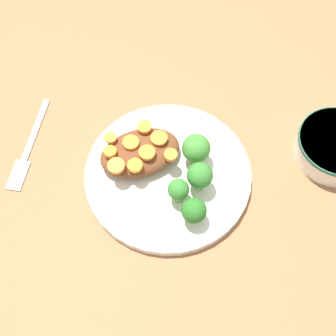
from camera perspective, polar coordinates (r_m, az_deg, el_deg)
ground_plane at (r=0.74m, az=0.00°, el=-1.12°), size 4.00×4.00×0.00m
plate at (r=0.74m, az=0.00°, el=-0.75°), size 0.26×0.26×0.02m
dip_bowl at (r=0.79m, az=19.77°, el=2.52°), size 0.13×0.13×0.04m
stew_mound at (r=0.73m, az=-3.43°, el=1.89°), size 0.13×0.08×0.03m
broccoli_floret_0 at (r=0.69m, az=3.89°, el=-0.99°), size 0.04×0.04×0.06m
broccoli_floret_1 at (r=0.69m, az=1.07°, el=-2.79°), size 0.03×0.03×0.05m
broccoli_floret_2 at (r=0.71m, az=3.45°, el=2.34°), size 0.04×0.04×0.06m
broccoli_floret_3 at (r=0.67m, az=3.17°, el=-5.25°), size 0.04×0.04×0.05m
carrot_slice_0 at (r=0.73m, az=-7.02°, el=3.69°), size 0.02×0.02×0.00m
carrot_slice_1 at (r=0.71m, az=-2.58°, el=1.88°), size 0.03×0.03×0.01m
carrot_slice_2 at (r=0.70m, az=-4.05°, el=0.31°), size 0.02×0.02×0.01m
carrot_slice_3 at (r=0.70m, az=-6.34°, el=0.27°), size 0.03×0.03×0.01m
carrot_slice_4 at (r=0.72m, az=-1.38°, el=3.58°), size 0.03×0.03×0.00m
carrot_slice_5 at (r=0.72m, az=-4.55°, el=3.11°), size 0.03×0.03×0.01m
carrot_slice_6 at (r=0.73m, az=-2.90°, el=4.99°), size 0.02×0.02×0.01m
carrot_slice_7 at (r=0.71m, az=-7.06°, el=2.00°), size 0.02×0.02×0.01m
carrot_slice_8 at (r=0.70m, az=0.33°, el=1.61°), size 0.02×0.02×0.01m
fork at (r=0.80m, az=-16.82°, el=1.92°), size 0.10×0.16×0.01m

